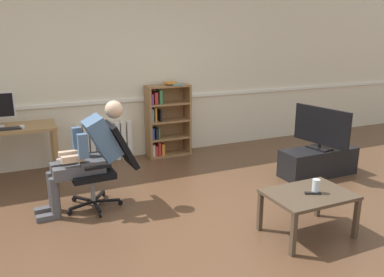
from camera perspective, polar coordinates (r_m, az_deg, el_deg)
The scene contains 14 objects.
ground_plane at distance 4.09m, azimuth 3.09°, elevation -12.65°, with size 18.00×18.00×0.00m, color brown.
back_wall at distance 6.11m, azimuth -8.41°, elevation 9.80°, with size 12.00×0.13×2.70m.
computer_desk at distance 5.50m, azimuth -26.39°, elevation 0.34°, with size 1.32×0.60×0.76m.
keyboard at distance 5.34m, azimuth -26.24°, elevation 1.26°, with size 0.42×0.12×0.02m, color black.
computer_mouse at distance 5.35m, azimuth -23.92°, elevation 1.62°, with size 0.06×0.10×0.03m, color white.
bookshelf at distance 6.16m, azimuth -4.02°, elevation 2.59°, with size 0.70×0.30×1.19m.
radiator at distance 6.07m, azimuth -12.76°, elevation -0.56°, with size 0.84×0.08×0.60m.
office_chair at distance 4.45m, azimuth -12.81°, elevation -3.36°, with size 0.82×0.62×0.96m.
person_seated at distance 4.37m, azimuth -15.19°, elevation -2.10°, with size 1.03×0.40×1.21m.
tv_stand at distance 5.63m, azimuth 18.21°, elevation -3.32°, with size 1.10×0.40×0.38m.
tv_screen at distance 5.50m, azimuth 18.65°, elevation 1.57°, with size 0.25×0.88×0.58m.
coffee_table at distance 3.91m, azimuth 16.95°, elevation -8.45°, with size 0.81×0.58×0.44m.
drinking_glass at distance 3.88m, azimuth 17.94°, elevation -6.75°, with size 0.07×0.07×0.14m, color silver.
spare_remote at distance 3.87m, azimuth 17.50°, elevation -7.75°, with size 0.04×0.15×0.02m, color black.
Camera 1 is at (-1.69, -3.20, 1.91)m, focal length 35.88 mm.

